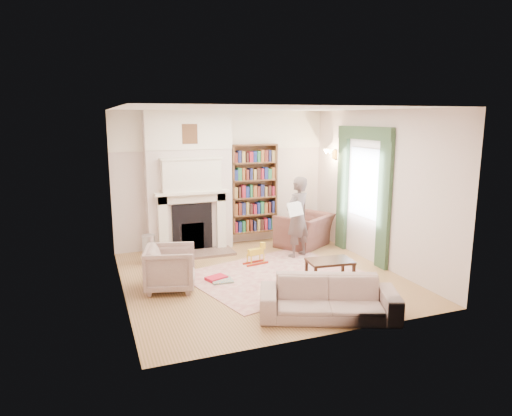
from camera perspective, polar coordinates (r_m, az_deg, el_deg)
name	(u,v)px	position (r m, az deg, el deg)	size (l,w,h in m)	color
floor	(261,277)	(7.84, 0.65, -8.61)	(4.50, 4.50, 0.00)	olive
ceiling	(262,109)	(7.37, 0.70, 12.32)	(4.50, 4.50, 0.00)	white
wall_back	(223,179)	(9.58, -4.21, 3.67)	(4.50, 4.50, 0.00)	beige
wall_front	(330,226)	(5.48, 9.22, -2.24)	(4.50, 4.50, 0.00)	beige
wall_left	(119,205)	(7.00, -16.77, 0.36)	(4.50, 4.50, 0.00)	beige
wall_right	(377,188)	(8.54, 14.90, 2.38)	(4.50, 4.50, 0.00)	beige
fireplace	(189,182)	(9.21, -8.34, 3.18)	(1.70, 0.58, 2.80)	beige
bookcase	(254,189)	(9.70, -0.28, 2.44)	(1.00, 0.24, 1.85)	brown
window	(364,183)	(8.85, 13.35, 3.08)	(0.02, 0.90, 1.30)	silver
curtain_left	(384,202)	(8.31, 15.74, 0.69)	(0.07, 0.32, 2.40)	#2B4029
curtain_right	(342,191)	(9.45, 10.75, 2.16)	(0.07, 0.32, 2.40)	#2B4029
pelmet	(364,133)	(8.75, 13.38, 9.11)	(0.09, 1.70, 0.24)	#2B4029
wall_sconce	(326,155)	(9.63, 8.80, 6.59)	(0.20, 0.24, 0.24)	gold
rug	(275,275)	(7.92, 2.39, -8.36)	(2.75, 2.12, 0.01)	beige
armchair_reading	(304,230)	(9.60, 6.04, -2.79)	(1.05, 0.92, 0.68)	#492C27
armchair_left	(171,268)	(7.33, -10.64, -7.38)	(0.74, 0.76, 0.69)	#BCAB9B
sofa	(329,298)	(6.34, 9.06, -11.09)	(1.84, 0.72, 0.54)	#B1A592
man_reading	(298,217)	(8.78, 5.22, -1.14)	(0.57, 0.38, 1.57)	#574845
newspaper	(295,209)	(8.49, 4.91, -0.12)	(0.38, 0.02, 0.27)	white
coffee_table	(330,274)	(7.42, 9.18, -8.09)	(0.70, 0.45, 0.45)	#331C12
paraffin_heater	(149,249)	(8.66, -13.24, -5.06)	(0.24, 0.24, 0.55)	#B2B3BA
rocking_horse	(256,254)	(8.41, -0.05, -5.78)	(0.45, 0.18, 0.40)	gold
board_game	(222,280)	(7.64, -4.33, -8.96)	(0.34, 0.34, 0.03)	gold
game_box_lid	(216,278)	(7.70, -4.98, -8.73)	(0.33, 0.22, 0.06)	red
comic_annuals	(285,282)	(7.56, 3.70, -9.24)	(0.53, 0.71, 0.02)	red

